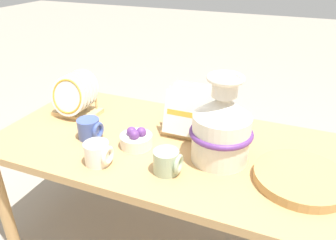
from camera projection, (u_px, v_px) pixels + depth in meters
display_table at (168, 155)px, 1.43m from camera, size 1.51×0.73×0.59m
ceramic_vase at (222, 127)px, 1.23m from camera, size 0.24×0.24×0.35m
dish_rack_round_plates at (75, 99)px, 1.60m from camera, size 0.22×0.18×0.21m
dish_rack_square_plates at (189, 117)px, 1.45m from camera, size 0.22×0.18×0.21m
wicker_charger_stack at (301, 178)px, 1.15m from camera, size 0.33×0.33×0.04m
mug_sage_glaze at (167, 162)px, 1.20m from camera, size 0.10×0.10×0.09m
mug_cobalt_glaze at (90, 129)px, 1.42m from camera, size 0.10×0.10×0.09m
mug_cream_glaze at (98, 153)px, 1.24m from camera, size 0.10×0.10×0.09m
fruit_bowl at (136, 139)px, 1.36m from camera, size 0.13×0.13×0.09m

